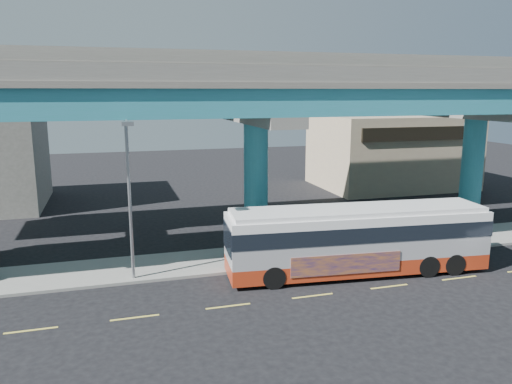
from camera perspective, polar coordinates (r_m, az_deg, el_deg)
name	(u,v)px	position (r m, az deg, el deg)	size (l,w,h in m)	color
ground	(310,294)	(23.90, 6.20, -11.46)	(120.00, 120.00, 0.00)	black
sidewalk	(273,256)	(28.69, 1.98, -7.27)	(70.00, 4.00, 0.15)	gray
lane_markings	(313,296)	(23.64, 6.48, -11.72)	(58.00, 0.12, 0.01)	#D8C64C
viaduct	(255,94)	(30.62, -0.06, 11.19)	(52.00, 12.40, 11.70)	teal
building_beige	(391,151)	(51.11, 15.18, 4.57)	(14.00, 10.23, 7.00)	tan
transit_bus	(358,237)	(26.27, 11.53, -5.10)	(13.70, 4.11, 3.47)	#A02C13
street_lamp	(129,177)	(24.05, -14.32, 1.71)	(0.50, 2.61, 8.05)	gray
stop_sign	(397,217)	(29.91, 15.84, -2.76)	(0.81, 0.25, 2.76)	gray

